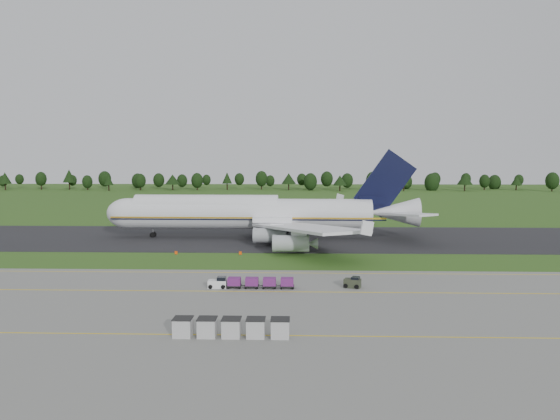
{
  "coord_description": "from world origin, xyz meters",
  "views": [
    {
      "loc": [
        6.07,
        -92.62,
        17.41
      ],
      "look_at": [
        3.1,
        2.0,
        8.69
      ],
      "focal_mm": 35.0,
      "sensor_mm": 36.0,
      "label": 1
    }
  ],
  "objects_px": {
    "baggage_train": "(250,283)",
    "utility_cart": "(352,283)",
    "aircraft": "(254,213)",
    "edge_markers": "(208,253)",
    "uld_row": "(231,327)"
  },
  "relations": [
    {
      "from": "aircraft",
      "to": "utility_cart",
      "type": "relative_size",
      "value": 28.05
    },
    {
      "from": "utility_cart",
      "to": "edge_markers",
      "type": "xyz_separation_m",
      "value": [
        -23.95,
        25.64,
        -0.37
      ]
    },
    {
      "from": "aircraft",
      "to": "baggage_train",
      "type": "distance_m",
      "value": 48.22
    },
    {
      "from": "baggage_train",
      "to": "edge_markers",
      "type": "xyz_separation_m",
      "value": [
        -10.0,
        26.38,
        -0.55
      ]
    },
    {
      "from": "edge_markers",
      "to": "aircraft",
      "type": "bearing_deg",
      "value": 72.36
    },
    {
      "from": "aircraft",
      "to": "uld_row",
      "type": "xyz_separation_m",
      "value": [
        3.13,
        -68.35,
        -4.65
      ]
    },
    {
      "from": "baggage_train",
      "to": "uld_row",
      "type": "height_order",
      "value": "uld_row"
    },
    {
      "from": "baggage_train",
      "to": "utility_cart",
      "type": "height_order",
      "value": "baggage_train"
    },
    {
      "from": "uld_row",
      "to": "utility_cart",
      "type": "bearing_deg",
      "value": 56.6
    },
    {
      "from": "aircraft",
      "to": "baggage_train",
      "type": "relative_size",
      "value": 5.98
    },
    {
      "from": "baggage_train",
      "to": "aircraft",
      "type": "bearing_deg",
      "value": 93.78
    },
    {
      "from": "aircraft",
      "to": "edge_markers",
      "type": "distance_m",
      "value": 23.19
    },
    {
      "from": "uld_row",
      "to": "edge_markers",
      "type": "relative_size",
      "value": 0.92
    },
    {
      "from": "aircraft",
      "to": "edge_markers",
      "type": "relative_size",
      "value": 5.63
    },
    {
      "from": "aircraft",
      "to": "edge_markers",
      "type": "xyz_separation_m",
      "value": [
        -6.84,
        -21.5,
        -5.37
      ]
    }
  ]
}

